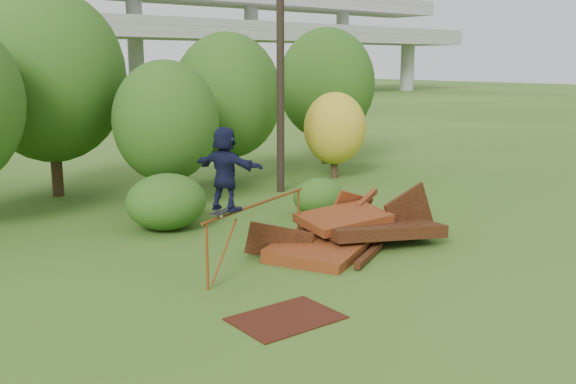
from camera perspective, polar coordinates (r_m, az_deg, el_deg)
ground at (r=15.12m, az=7.22°, el=-6.75°), size 240.00×240.00×0.00m
scrap_pile at (r=16.71m, az=5.53°, el=-3.60°), size 5.41×3.33×1.70m
grind_rail at (r=14.97m, az=-2.71°, el=-2.13°), size 3.99×1.57×1.49m
skateboard at (r=13.86m, az=-5.54°, el=-1.67°), size 0.89×0.53×0.09m
skater at (r=13.68m, az=-5.62°, el=2.08°), size 1.09×1.75×1.80m
flat_plate at (r=12.20m, az=-0.18°, el=-11.16°), size 1.98×1.45×0.03m
tree_1 at (r=23.86m, az=-20.39°, el=9.59°), size 5.15×5.15×7.17m
tree_2 at (r=21.00m, az=-10.81°, el=6.17°), size 3.40×3.40×4.79m
tree_3 at (r=25.06m, az=-5.41°, el=8.50°), size 4.20×4.20×5.83m
tree_4 at (r=26.23m, az=4.19°, el=5.67°), size 2.54×2.54×3.51m
tree_5 at (r=29.98m, az=3.43°, el=9.56°), size 4.45×4.45×6.25m
shrub_left at (r=18.54m, az=-10.76°, el=-0.85°), size 2.32×2.14×1.61m
shrub_right at (r=19.96m, az=2.75°, el=-0.42°), size 1.65×1.52×1.17m
utility_pole at (r=23.20m, az=-0.69°, el=12.87°), size 1.40×0.28×10.36m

